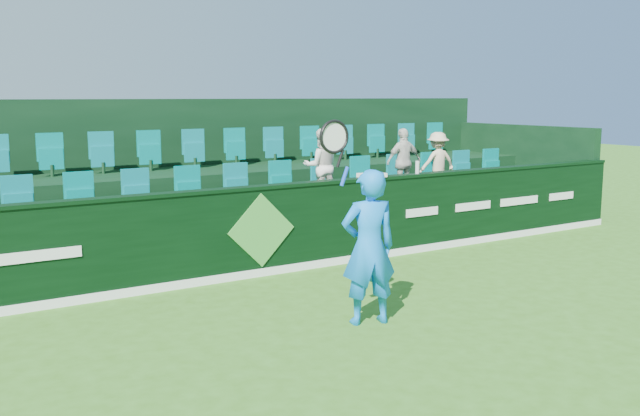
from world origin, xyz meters
TOP-DOWN VIEW (x-y plane):
  - ground at (0.00, 0.00)m, footprint 60.00×60.00m
  - sponsor_hoarding at (0.00, 4.00)m, footprint 16.00×0.25m
  - stand_tier_front at (0.00, 5.10)m, footprint 16.00×2.00m
  - stand_tier_back at (0.00, 7.00)m, footprint 16.00×1.80m
  - stand_rear at (0.00, 7.44)m, footprint 16.00×4.10m
  - seat_row_front at (0.00, 5.50)m, footprint 13.50×0.50m
  - seat_row_back at (0.00, 7.30)m, footprint 13.50×0.50m
  - tennis_player at (0.02, 1.28)m, footprint 1.18×0.60m
  - spectator_left at (1.84, 5.12)m, footprint 0.76×0.67m
  - spectator_middle at (3.69, 5.12)m, footprint 0.77×0.37m
  - spectator_right at (4.53, 5.12)m, footprint 0.82×0.55m
  - towel at (2.10, 4.00)m, footprint 0.43×0.28m
  - drinks_bottle at (3.07, 4.00)m, footprint 0.07×0.07m

SIDE VIEW (x-z plane):
  - ground at x=0.00m, z-range 0.00..0.00m
  - stand_tier_front at x=0.00m, z-range 0.00..0.80m
  - stand_tier_back at x=0.00m, z-range 0.00..1.30m
  - sponsor_hoarding at x=0.00m, z-range 0.00..1.35m
  - tennis_player at x=0.02m, z-range -0.30..2.16m
  - seat_row_front at x=0.00m, z-range 0.80..1.40m
  - stand_rear at x=0.00m, z-range -0.08..2.52m
  - towel at x=2.10m, z-range 1.35..1.41m
  - spectator_right at x=4.53m, z-range 0.80..1.97m
  - spectator_middle at x=3.69m, z-range 0.80..2.07m
  - spectator_left at x=1.84m, z-range 0.80..2.10m
  - drinks_bottle at x=3.07m, z-range 1.35..1.57m
  - seat_row_back at x=0.00m, z-range 1.30..1.90m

